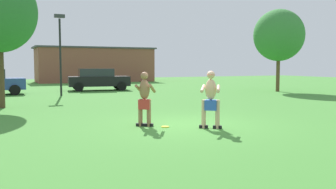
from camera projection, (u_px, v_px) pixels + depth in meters
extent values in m
plane|color=#428433|center=(186.00, 125.00, 11.36)|extent=(80.00, 80.00, 0.00)
cube|color=black|center=(217.00, 127.00, 10.71)|extent=(0.28, 0.24, 0.09)
cylinder|color=#E0AD89|center=(218.00, 114.00, 10.68)|extent=(0.13, 0.13, 0.84)
cube|color=black|center=(204.00, 127.00, 10.78)|extent=(0.28, 0.24, 0.09)
cylinder|color=#E0AD89|center=(204.00, 114.00, 10.75)|extent=(0.13, 0.13, 0.84)
cube|color=blue|center=(211.00, 105.00, 10.69)|extent=(0.42, 0.39, 0.30)
ellipsoid|color=#E0AD89|center=(211.00, 89.00, 10.65)|extent=(0.39, 0.37, 0.61)
cylinder|color=#E0AD89|center=(218.00, 89.00, 10.51)|extent=(0.40, 0.53, 0.21)
cylinder|color=#E0AD89|center=(203.00, 89.00, 10.60)|extent=(0.42, 0.52, 0.22)
sphere|color=#E0AD89|center=(211.00, 75.00, 10.62)|extent=(0.23, 0.23, 0.23)
cone|color=red|center=(211.00, 73.00, 10.61)|extent=(0.34, 0.34, 0.13)
cube|color=black|center=(140.00, 125.00, 11.14)|extent=(0.28, 0.24, 0.09)
cylinder|color=#936647|center=(140.00, 113.00, 11.11)|extent=(0.13, 0.13, 0.82)
cube|color=black|center=(149.00, 125.00, 11.09)|extent=(0.28, 0.24, 0.09)
cylinder|color=#936647|center=(149.00, 113.00, 11.06)|extent=(0.13, 0.13, 0.82)
cube|color=red|center=(145.00, 104.00, 11.07)|extent=(0.42, 0.39, 0.29)
ellipsoid|color=#936647|center=(144.00, 90.00, 11.03)|extent=(0.39, 0.37, 0.59)
cylinder|color=#936647|center=(138.00, 88.00, 11.17)|extent=(0.40, 0.51, 0.27)
cylinder|color=#936647|center=(152.00, 88.00, 11.08)|extent=(0.40, 0.49, 0.31)
sphere|color=#936647|center=(144.00, 76.00, 11.00)|extent=(0.23, 0.23, 0.23)
cylinder|color=yellow|center=(165.00, 127.00, 10.97)|extent=(0.25, 0.25, 0.03)
cylinder|color=black|center=(13.00, 88.00, 24.00)|extent=(0.64, 0.23, 0.64)
cylinder|color=black|center=(15.00, 90.00, 22.39)|extent=(0.64, 0.23, 0.64)
cube|color=black|center=(99.00, 81.00, 26.64)|extent=(4.48, 2.28, 0.70)
cube|color=#282D33|center=(96.00, 72.00, 26.53)|extent=(2.57, 1.85, 0.56)
cylinder|color=black|center=(117.00, 85.00, 27.99)|extent=(0.66, 0.29, 0.64)
cylinder|color=black|center=(122.00, 86.00, 26.28)|extent=(0.66, 0.29, 0.64)
cylinder|color=black|center=(77.00, 86.00, 27.05)|extent=(0.66, 0.29, 0.64)
cylinder|color=black|center=(79.00, 87.00, 25.35)|extent=(0.66, 0.29, 0.64)
cylinder|color=black|center=(60.00, 58.00, 21.80)|extent=(0.12, 0.12, 4.56)
cube|color=#333338|center=(59.00, 16.00, 21.60)|extent=(0.60, 0.24, 0.20)
cube|color=brown|center=(95.00, 65.00, 40.39)|extent=(12.22, 4.79, 3.58)
cube|color=#3F3F44|center=(95.00, 48.00, 40.24)|extent=(12.71, 4.98, 0.16)
cylinder|color=#4C3823|center=(0.00, 74.00, 15.74)|extent=(0.33, 0.33, 2.89)
cylinder|color=brown|center=(278.00, 72.00, 25.49)|extent=(0.25, 0.25, 2.64)
ellipsoid|color=#387F38|center=(279.00, 35.00, 25.29)|extent=(3.45, 3.45, 3.55)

